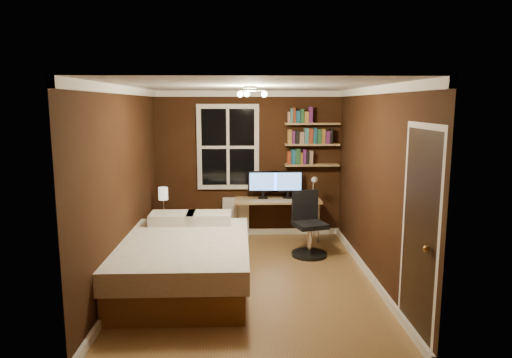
{
  "coord_description": "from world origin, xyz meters",
  "views": [
    {
      "loc": [
        -0.09,
        -5.73,
        2.28
      ],
      "look_at": [
        0.08,
        0.45,
        1.26
      ],
      "focal_mm": 32.0,
      "sensor_mm": 36.0,
      "label": 1
    }
  ],
  "objects_px": {
    "bed": "(185,261)",
    "bedside_lamp": "(163,201)",
    "radiator": "(236,217)",
    "desk": "(278,203)",
    "desk_lamp": "(314,188)",
    "nightstand": "(164,230)",
    "monitor_right": "(288,185)",
    "monitor_left": "(263,185)",
    "office_chair": "(308,231)"
  },
  "relations": [
    {
      "from": "nightstand",
      "to": "bed",
      "type": "bearing_deg",
      "value": -70.27
    },
    {
      "from": "bedside_lamp",
      "to": "radiator",
      "type": "height_order",
      "value": "bedside_lamp"
    },
    {
      "from": "bed",
      "to": "bedside_lamp",
      "type": "relative_size",
      "value": 5.13
    },
    {
      "from": "bed",
      "to": "nightstand",
      "type": "distance_m",
      "value": 1.74
    },
    {
      "from": "monitor_left",
      "to": "office_chair",
      "type": "bearing_deg",
      "value": -55.29
    },
    {
      "from": "office_chair",
      "to": "desk_lamp",
      "type": "bearing_deg",
      "value": 60.02
    },
    {
      "from": "nightstand",
      "to": "desk",
      "type": "distance_m",
      "value": 1.93
    },
    {
      "from": "bedside_lamp",
      "to": "monitor_right",
      "type": "xyz_separation_m",
      "value": [
        2.04,
        0.43,
        0.17
      ]
    },
    {
      "from": "office_chair",
      "to": "monitor_right",
      "type": "bearing_deg",
      "value": 87.96
    },
    {
      "from": "monitor_left",
      "to": "nightstand",
      "type": "bearing_deg",
      "value": -164.98
    },
    {
      "from": "bed",
      "to": "bedside_lamp",
      "type": "distance_m",
      "value": 1.79
    },
    {
      "from": "radiator",
      "to": "monitor_left",
      "type": "bearing_deg",
      "value": -12.15
    },
    {
      "from": "nightstand",
      "to": "desk_lamp",
      "type": "distance_m",
      "value": 2.53
    },
    {
      "from": "nightstand",
      "to": "monitor_right",
      "type": "height_order",
      "value": "monitor_right"
    },
    {
      "from": "monitor_right",
      "to": "office_chair",
      "type": "relative_size",
      "value": 0.52
    },
    {
      "from": "bed",
      "to": "monitor_left",
      "type": "relative_size",
      "value": 4.36
    },
    {
      "from": "bedside_lamp",
      "to": "monitor_right",
      "type": "relative_size",
      "value": 0.85
    },
    {
      "from": "radiator",
      "to": "monitor_right",
      "type": "xyz_separation_m",
      "value": [
        0.89,
        -0.1,
        0.59
      ]
    },
    {
      "from": "office_chair",
      "to": "nightstand",
      "type": "bearing_deg",
      "value": 151.45
    },
    {
      "from": "desk",
      "to": "bed",
      "type": "bearing_deg",
      "value": -123.24
    },
    {
      "from": "monitor_left",
      "to": "monitor_right",
      "type": "relative_size",
      "value": 1.0
    },
    {
      "from": "bedside_lamp",
      "to": "nightstand",
      "type": "bearing_deg",
      "value": 0.0
    },
    {
      "from": "monitor_left",
      "to": "desk",
      "type": "bearing_deg",
      "value": -16.45
    },
    {
      "from": "bedside_lamp",
      "to": "office_chair",
      "type": "relative_size",
      "value": 0.44
    },
    {
      "from": "desk_lamp",
      "to": "bed",
      "type": "bearing_deg",
      "value": -135.84
    },
    {
      "from": "desk_lamp",
      "to": "desk",
      "type": "bearing_deg",
      "value": 163.96
    },
    {
      "from": "nightstand",
      "to": "radiator",
      "type": "height_order",
      "value": "radiator"
    },
    {
      "from": "bedside_lamp",
      "to": "desk_lamp",
      "type": "distance_m",
      "value": 2.46
    },
    {
      "from": "bed",
      "to": "radiator",
      "type": "relative_size",
      "value": 3.3
    },
    {
      "from": "nightstand",
      "to": "monitor_left",
      "type": "height_order",
      "value": "monitor_left"
    },
    {
      "from": "monitor_right",
      "to": "desk_lamp",
      "type": "relative_size",
      "value": 1.16
    },
    {
      "from": "office_chair",
      "to": "bedside_lamp",
      "type": "bearing_deg",
      "value": 151.45
    },
    {
      "from": "desk",
      "to": "desk_lamp",
      "type": "distance_m",
      "value": 0.67
    },
    {
      "from": "nightstand",
      "to": "monitor_right",
      "type": "xyz_separation_m",
      "value": [
        2.04,
        0.43,
        0.66
      ]
    },
    {
      "from": "office_chair",
      "to": "monitor_left",
      "type": "bearing_deg",
      "value": 108.8
    },
    {
      "from": "desk_lamp",
      "to": "bedside_lamp",
      "type": "bearing_deg",
      "value": -175.48
    },
    {
      "from": "monitor_left",
      "to": "monitor_right",
      "type": "distance_m",
      "value": 0.42
    },
    {
      "from": "desk",
      "to": "monitor_right",
      "type": "distance_m",
      "value": 0.35
    },
    {
      "from": "radiator",
      "to": "desk_lamp",
      "type": "xyz_separation_m",
      "value": [
        1.29,
        -0.34,
        0.57
      ]
    },
    {
      "from": "monitor_left",
      "to": "office_chair",
      "type": "relative_size",
      "value": 0.52
    },
    {
      "from": "radiator",
      "to": "desk",
      "type": "relative_size",
      "value": 0.47
    },
    {
      "from": "bedside_lamp",
      "to": "monitor_right",
      "type": "distance_m",
      "value": 2.09
    },
    {
      "from": "desk",
      "to": "monitor_right",
      "type": "xyz_separation_m",
      "value": [
        0.17,
        0.07,
        0.3
      ]
    },
    {
      "from": "desk_lamp",
      "to": "office_chair",
      "type": "height_order",
      "value": "desk_lamp"
    },
    {
      "from": "monitor_right",
      "to": "desk_lamp",
      "type": "distance_m",
      "value": 0.47
    },
    {
      "from": "radiator",
      "to": "monitor_right",
      "type": "distance_m",
      "value": 1.07
    },
    {
      "from": "radiator",
      "to": "desk",
      "type": "bearing_deg",
      "value": -13.65
    },
    {
      "from": "radiator",
      "to": "monitor_left",
      "type": "height_order",
      "value": "monitor_left"
    },
    {
      "from": "nightstand",
      "to": "monitor_left",
      "type": "bearing_deg",
      "value": 16.82
    },
    {
      "from": "monitor_left",
      "to": "desk_lamp",
      "type": "height_order",
      "value": "monitor_left"
    }
  ]
}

